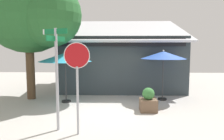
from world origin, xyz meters
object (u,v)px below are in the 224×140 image
(stop_sign, at_px, (77,71))
(patio_umbrella_royal_blue_center, at_px, (163,55))
(shade_tree, at_px, (33,9))
(sidewalk_planter, at_px, (148,101))
(patio_umbrella_teal_left, at_px, (65,57))
(street_sign_post, at_px, (57,69))

(stop_sign, height_order, patio_umbrella_royal_blue_center, stop_sign)
(shade_tree, height_order, sidewalk_planter, shade_tree)
(patio_umbrella_teal_left, bearing_deg, stop_sign, -70.74)
(patio_umbrella_teal_left, bearing_deg, shade_tree, 162.66)
(street_sign_post, xyz_separation_m, shade_tree, (-2.30, 3.95, 2.56))
(patio_umbrella_royal_blue_center, distance_m, sidewalk_planter, 2.84)
(stop_sign, relative_size, sidewalk_planter, 2.81)
(sidewalk_planter, bearing_deg, patio_umbrella_royal_blue_center, 62.59)
(stop_sign, bearing_deg, sidewalk_planter, 44.16)
(street_sign_post, bearing_deg, stop_sign, -23.84)
(stop_sign, height_order, sidewalk_planter, stop_sign)
(street_sign_post, xyz_separation_m, patio_umbrella_royal_blue_center, (4.17, 4.01, 0.30))
(street_sign_post, bearing_deg, patio_umbrella_royal_blue_center, 43.91)
(street_sign_post, distance_m, sidewalk_planter, 4.09)
(stop_sign, height_order, patio_umbrella_teal_left, stop_sign)
(stop_sign, relative_size, shade_tree, 0.40)
(street_sign_post, distance_m, shade_tree, 5.24)
(patio_umbrella_royal_blue_center, height_order, shade_tree, shade_tree)
(patio_umbrella_teal_left, distance_m, sidewalk_planter, 4.36)
(street_sign_post, xyz_separation_m, patio_umbrella_teal_left, (-0.60, 3.42, 0.22))
(street_sign_post, distance_m, patio_umbrella_royal_blue_center, 5.79)
(stop_sign, distance_m, sidewalk_planter, 3.75)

